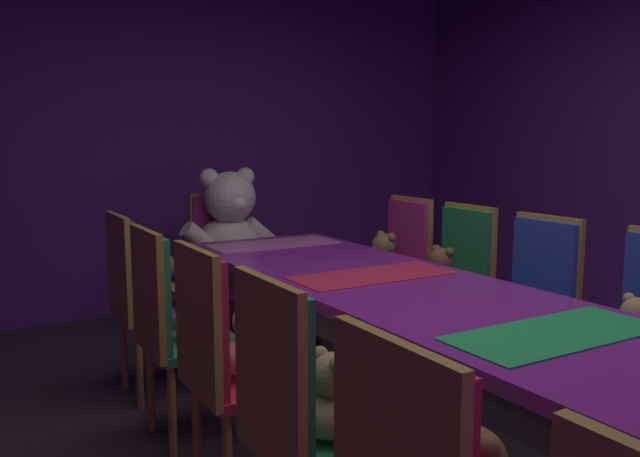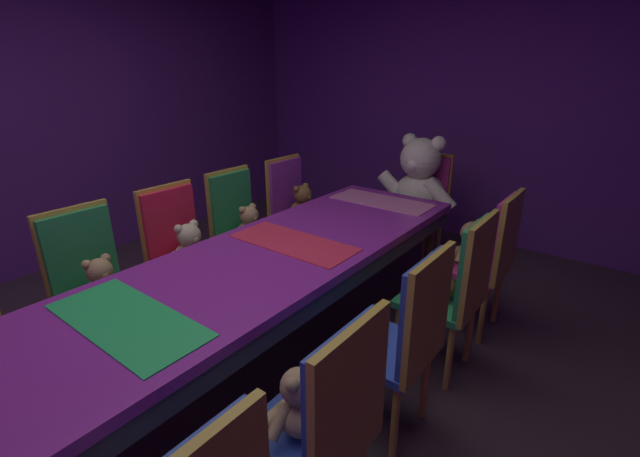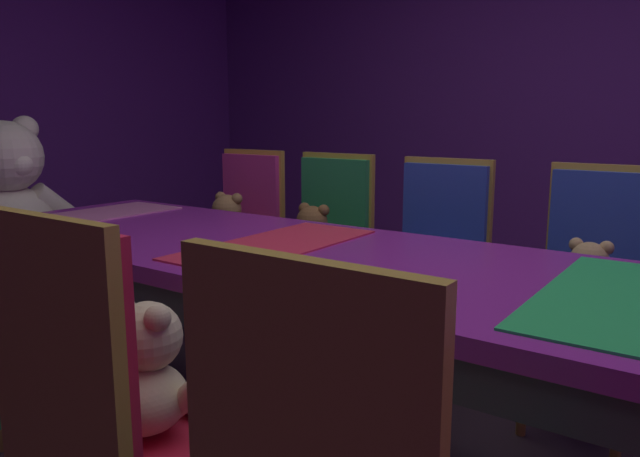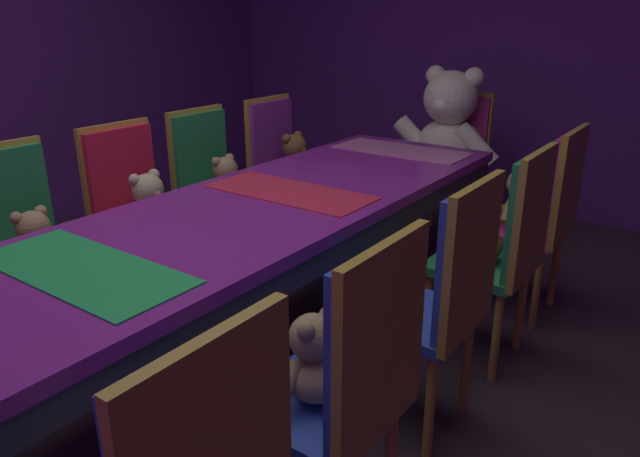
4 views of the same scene
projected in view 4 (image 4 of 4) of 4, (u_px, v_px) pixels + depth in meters
name	position (u px, v px, depth m)	size (l,w,h in m)	color
ground_plane	(216.00, 389.00, 2.50)	(7.90, 7.90, 0.00)	#3F2D38
wall_back	(509.00, 25.00, 4.46)	(5.20, 0.12, 2.80)	#59267F
banquet_table	(206.00, 244.00, 2.28)	(0.90, 3.66, 0.75)	purple
chair_left_2	(18.00, 235.00, 2.54)	(0.42, 0.41, 0.98)	#268C4C
teddy_left_2	(37.00, 246.00, 2.47)	(0.23, 0.30, 0.28)	tan
chair_left_3	(131.00, 202.00, 2.99)	(0.42, 0.41, 0.98)	red
teddy_left_3	(150.00, 208.00, 2.91)	(0.26, 0.33, 0.31)	beige
chair_left_4	(209.00, 177.00, 3.43)	(0.42, 0.41, 0.98)	#268C4C
teddy_left_4	(227.00, 184.00, 3.36)	(0.23, 0.30, 0.28)	tan
chair_left_5	(278.00, 158.00, 3.88)	(0.42, 0.41, 0.98)	purple
teddy_left_5	(296.00, 161.00, 3.80)	(0.26, 0.34, 0.32)	brown
chair_right_2	(355.00, 373.00, 1.58)	(0.42, 0.41, 0.98)	#2D47B2
teddy_right_2	(311.00, 362.00, 1.66)	(0.22, 0.29, 0.27)	tan
chair_right_3	(448.00, 286.00, 2.07)	(0.42, 0.41, 0.98)	#2D47B2
chair_right_4	(511.00, 238.00, 2.51)	(0.42, 0.41, 0.98)	#268C4C
teddy_right_4	(478.00, 234.00, 2.59)	(0.25, 0.32, 0.30)	brown
chair_right_5	(549.00, 206.00, 2.93)	(0.42, 0.41, 0.98)	#CC338C
teddy_right_5	(519.00, 202.00, 3.01)	(0.26, 0.33, 0.31)	#9E7247
throne_chair	(456.00, 150.00, 4.11)	(0.41, 0.42, 0.98)	#CC338C
king_teddy_bear	(447.00, 130.00, 3.92)	(0.75, 0.58, 0.71)	silver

